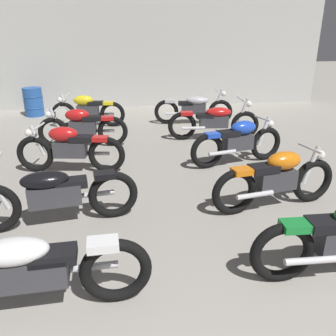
# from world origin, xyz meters

# --- Properties ---
(back_wall) EXTENTS (13.01, 0.24, 3.60)m
(back_wall) POSITION_xyz_m (0.00, 12.12, 1.80)
(back_wall) COLOR #B2B2AD
(back_wall) RESTS_ON ground
(motorcycle_left_row_1) EXTENTS (2.17, 0.68, 0.97)m
(motorcycle_left_row_1) POSITION_xyz_m (-1.55, 2.65, 0.45)
(motorcycle_left_row_1) COLOR black
(motorcycle_left_row_1) RESTS_ON ground
(motorcycle_left_row_2) EXTENTS (2.17, 0.68, 0.97)m
(motorcycle_left_row_2) POSITION_xyz_m (-1.56, 4.22, 0.45)
(motorcycle_left_row_2) COLOR black
(motorcycle_left_row_2) RESTS_ON ground
(motorcycle_left_row_3) EXTENTS (1.96, 0.56, 0.88)m
(motorcycle_left_row_3) POSITION_xyz_m (-1.56, 6.13, 0.46)
(motorcycle_left_row_3) COLOR black
(motorcycle_left_row_3) RESTS_ON ground
(motorcycle_left_row_4) EXTENTS (1.97, 0.48, 0.88)m
(motorcycle_left_row_4) POSITION_xyz_m (-1.45, 7.67, 0.46)
(motorcycle_left_row_4) COLOR black
(motorcycle_left_row_4) RESTS_ON ground
(motorcycle_left_row_5) EXTENTS (1.97, 0.48, 0.88)m
(motorcycle_left_row_5) POSITION_xyz_m (-1.44, 9.47, 0.46)
(motorcycle_left_row_5) COLOR black
(motorcycle_left_row_5) RESTS_ON ground
(motorcycle_right_row_2) EXTENTS (1.96, 0.59, 0.88)m
(motorcycle_right_row_2) POSITION_xyz_m (1.50, 4.24, 0.46)
(motorcycle_right_row_2) COLOR black
(motorcycle_right_row_2) RESTS_ON ground
(motorcycle_right_row_3) EXTENTS (1.95, 0.65, 0.88)m
(motorcycle_right_row_3) POSITION_xyz_m (1.58, 6.07, 0.46)
(motorcycle_right_row_3) COLOR black
(motorcycle_right_row_3) RESTS_ON ground
(motorcycle_right_row_4) EXTENTS (2.17, 0.68, 0.97)m
(motorcycle_right_row_4) POSITION_xyz_m (1.59, 7.77, 0.45)
(motorcycle_right_row_4) COLOR black
(motorcycle_right_row_4) RESTS_ON ground
(motorcycle_right_row_5) EXTENTS (2.16, 0.68, 0.97)m
(motorcycle_right_row_5) POSITION_xyz_m (1.45, 9.34, 0.45)
(motorcycle_right_row_5) COLOR black
(motorcycle_right_row_5) RESTS_ON ground
(oil_drum) EXTENTS (0.59, 0.59, 0.85)m
(oil_drum) POSITION_xyz_m (-3.16, 11.09, 0.43)
(oil_drum) COLOR #23519E
(oil_drum) RESTS_ON ground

